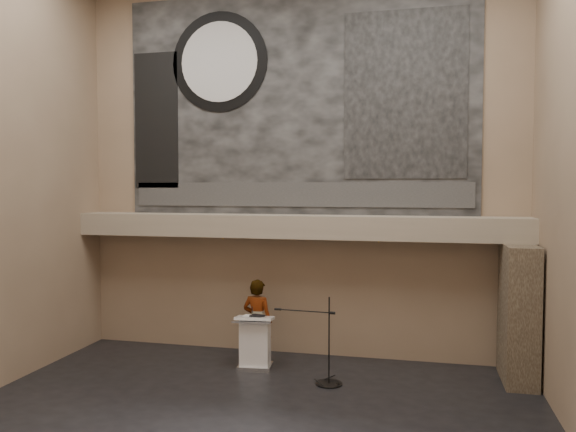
# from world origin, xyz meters

# --- Properties ---
(floor) EXTENTS (10.00, 10.00, 0.00)m
(floor) POSITION_xyz_m (0.00, 0.00, 0.00)
(floor) COLOR black
(floor) RESTS_ON ground
(wall_back) EXTENTS (10.00, 0.02, 8.50)m
(wall_back) POSITION_xyz_m (0.00, 4.00, 4.25)
(wall_back) COLOR #846B53
(wall_back) RESTS_ON floor
(wall_front) EXTENTS (10.00, 0.02, 8.50)m
(wall_front) POSITION_xyz_m (0.00, -4.00, 4.25)
(wall_front) COLOR #846B53
(wall_front) RESTS_ON floor
(soffit) EXTENTS (10.00, 0.80, 0.50)m
(soffit) POSITION_xyz_m (0.00, 3.60, 2.95)
(soffit) COLOR gray
(soffit) RESTS_ON wall_back
(sprinkler_left) EXTENTS (0.04, 0.04, 0.06)m
(sprinkler_left) POSITION_xyz_m (-1.60, 3.55, 2.67)
(sprinkler_left) COLOR #B2893D
(sprinkler_left) RESTS_ON soffit
(sprinkler_right) EXTENTS (0.04, 0.04, 0.06)m
(sprinkler_right) POSITION_xyz_m (1.90, 3.55, 2.67)
(sprinkler_right) COLOR #B2893D
(sprinkler_right) RESTS_ON soffit
(banner) EXTENTS (8.00, 0.05, 5.00)m
(banner) POSITION_xyz_m (0.00, 3.97, 5.70)
(banner) COLOR black
(banner) RESTS_ON wall_back
(banner_text_strip) EXTENTS (7.76, 0.02, 0.55)m
(banner_text_strip) POSITION_xyz_m (0.00, 3.93, 3.65)
(banner_text_strip) COLOR #313131
(banner_text_strip) RESTS_ON banner
(banner_clock_rim) EXTENTS (2.30, 0.02, 2.30)m
(banner_clock_rim) POSITION_xyz_m (-1.80, 3.93, 6.70)
(banner_clock_rim) COLOR black
(banner_clock_rim) RESTS_ON banner
(banner_clock_face) EXTENTS (1.84, 0.02, 1.84)m
(banner_clock_face) POSITION_xyz_m (-1.80, 3.91, 6.70)
(banner_clock_face) COLOR silver
(banner_clock_face) RESTS_ON banner
(banner_building_print) EXTENTS (2.60, 0.02, 3.60)m
(banner_building_print) POSITION_xyz_m (2.40, 3.93, 5.80)
(banner_building_print) COLOR black
(banner_building_print) RESTS_ON banner
(banner_brick_print) EXTENTS (1.10, 0.02, 3.20)m
(banner_brick_print) POSITION_xyz_m (-3.40, 3.93, 5.40)
(banner_brick_print) COLOR black
(banner_brick_print) RESTS_ON banner
(stone_pier) EXTENTS (0.60, 1.40, 2.70)m
(stone_pier) POSITION_xyz_m (4.65, 3.15, 1.35)
(stone_pier) COLOR #423629
(stone_pier) RESTS_ON floor
(lectern) EXTENTS (0.82, 0.62, 1.14)m
(lectern) POSITION_xyz_m (-0.60, 2.73, 0.55)
(lectern) COLOR silver
(lectern) RESTS_ON floor
(binder) EXTENTS (0.31, 0.27, 0.04)m
(binder) POSITION_xyz_m (-0.55, 2.72, 1.12)
(binder) COLOR black
(binder) RESTS_ON lectern
(papers) EXTENTS (0.24, 0.32, 0.00)m
(papers) POSITION_xyz_m (-0.75, 2.73, 1.10)
(papers) COLOR silver
(papers) RESTS_ON lectern
(speaker_person) EXTENTS (0.73, 0.54, 1.84)m
(speaker_person) POSITION_xyz_m (-0.64, 3.05, 0.92)
(speaker_person) COLOR beige
(speaker_person) RESTS_ON floor
(mic_stand) EXTENTS (1.35, 0.52, 1.71)m
(mic_stand) POSITION_xyz_m (1.03, 2.13, 0.24)
(mic_stand) COLOR black
(mic_stand) RESTS_ON floor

